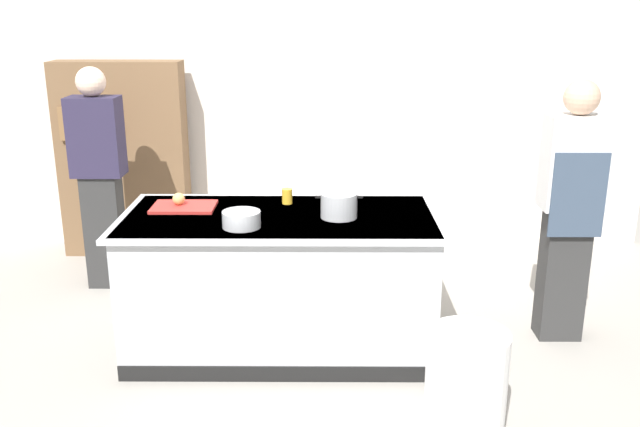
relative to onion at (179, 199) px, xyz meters
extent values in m
plane|color=#9E9991|center=(0.66, -0.16, -0.96)|extent=(10.00, 10.00, 0.00)
cube|color=silver|center=(0.66, 1.94, 0.54)|extent=(6.40, 0.12, 3.00)
cube|color=#B7BABF|center=(0.66, -0.16, -0.51)|extent=(1.90, 0.90, 0.90)
cube|color=#B7BABF|center=(0.66, -0.16, -0.07)|extent=(1.98, 0.98, 0.03)
cube|color=black|center=(0.66, -0.61, -0.91)|extent=(1.90, 0.01, 0.10)
cube|color=red|center=(0.03, -0.01, -0.05)|extent=(0.40, 0.28, 0.02)
sphere|color=tan|center=(0.00, 0.00, 0.00)|extent=(0.08, 0.08, 0.08)
cylinder|color=#B7BABF|center=(1.03, -0.20, 0.02)|extent=(0.22, 0.22, 0.15)
cube|color=black|center=(0.90, -0.20, 0.07)|extent=(0.04, 0.02, 0.01)
cube|color=black|center=(1.15, -0.20, 0.07)|extent=(0.04, 0.02, 0.01)
cylinder|color=#B7BABF|center=(0.45, -0.40, -0.01)|extent=(0.23, 0.23, 0.10)
cylinder|color=yellow|center=(0.69, 0.10, -0.01)|extent=(0.07, 0.07, 0.10)
cylinder|color=white|center=(1.66, -1.13, -0.67)|extent=(0.42, 0.42, 0.58)
cube|color=#303030|center=(2.51, 0.00, -0.51)|extent=(0.28, 0.20, 0.90)
cube|color=silver|center=(2.51, 0.00, 0.24)|extent=(0.38, 0.24, 0.60)
sphere|color=#D3AA8C|center=(2.51, 0.00, 0.65)|extent=(0.22, 0.22, 0.22)
cube|color=#38475B|center=(2.51, -0.13, 0.06)|extent=(0.34, 0.02, 0.54)
cube|color=#2D2D2D|center=(-0.79, 0.87, -0.51)|extent=(0.28, 0.20, 0.90)
cube|color=#29233D|center=(-0.79, 0.87, 0.24)|extent=(0.38, 0.24, 0.60)
sphere|color=beige|center=(-0.79, 0.87, 0.65)|extent=(0.22, 0.22, 0.22)
cube|color=brown|center=(-0.82, 1.64, -0.11)|extent=(1.10, 0.28, 1.70)
cube|color=brown|center=(-1.26, 1.48, 0.23)|extent=(0.06, 0.03, 0.28)
cube|color=white|center=(-1.18, 1.48, 0.20)|extent=(0.07, 0.03, 0.22)
cube|color=#3351B7|center=(-1.09, 1.48, 0.23)|extent=(0.06, 0.03, 0.28)
cube|color=teal|center=(-1.01, 1.48, 0.21)|extent=(0.09, 0.03, 0.24)
cube|color=orange|center=(-0.91, 1.48, 0.26)|extent=(0.09, 0.03, 0.33)
cube|color=red|center=(-0.82, 1.48, 0.25)|extent=(0.07, 0.03, 0.31)
camera|label=1|loc=(0.93, -4.23, 1.20)|focal=38.55mm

